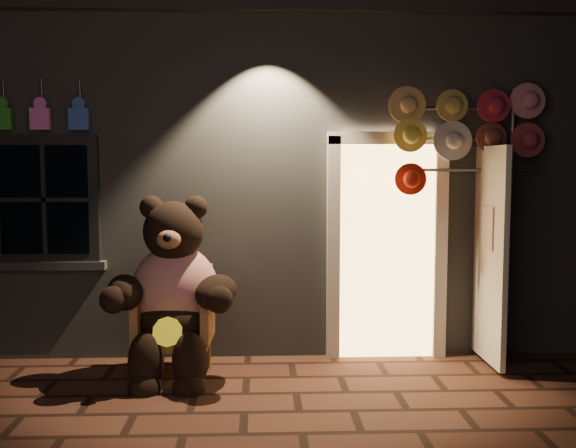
{
  "coord_description": "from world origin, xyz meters",
  "views": [
    {
      "loc": [
        0.13,
        -4.98,
        1.89
      ],
      "look_at": [
        0.37,
        1.0,
        1.35
      ],
      "focal_mm": 42.0,
      "sensor_mm": 36.0,
      "label": 1
    }
  ],
  "objects": [
    {
      "name": "wicker_armchair",
      "position": [
        -0.64,
        0.99,
        0.48
      ],
      "size": [
        0.69,
        0.62,
        0.97
      ],
      "rotation": [
        0.0,
        0.0,
        -0.04
      ],
      "color": "#A1793E",
      "rests_on": "ground"
    },
    {
      "name": "hat_rack",
      "position": [
        2.04,
        1.28,
        2.19
      ],
      "size": [
        1.48,
        0.22,
        2.62
      ],
      "color": "#59595E",
      "rests_on": "ground"
    },
    {
      "name": "shop_building",
      "position": [
        0.0,
        3.99,
        1.74
      ],
      "size": [
        7.3,
        5.95,
        3.51
      ],
      "color": "slate",
      "rests_on": "ground"
    },
    {
      "name": "ground",
      "position": [
        0.0,
        0.0,
        0.0
      ],
      "size": [
        60.0,
        60.0,
        0.0
      ],
      "primitive_type": "plane",
      "color": "#4E2B1E",
      "rests_on": "ground"
    },
    {
      "name": "teddy_bear",
      "position": [
        -0.64,
        0.86,
        0.75
      ],
      "size": [
        1.24,
        0.98,
        1.71
      ],
      "rotation": [
        0.0,
        0.0,
        -0.04
      ],
      "color": "#B21613",
      "rests_on": "ground"
    }
  ]
}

